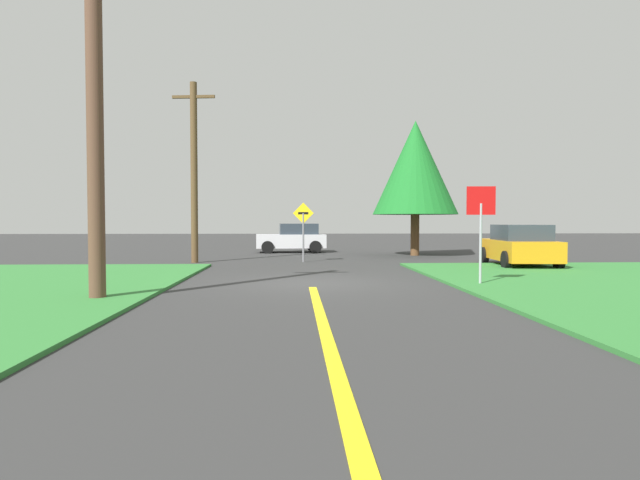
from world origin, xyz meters
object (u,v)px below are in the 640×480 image
object	(u,v)px
utility_pole_mid	(194,170)
direction_sign	(303,225)
oak_tree_left	(415,168)
stop_sign	(481,216)
car_approaching_junction	(293,238)
utility_pole_near	(95,113)
car_on_crossroad	(520,246)

from	to	relation	value
utility_pole_mid	direction_sign	xyz separation A→B (m)	(4.59, 0.14, -2.32)
direction_sign	oak_tree_left	distance (m)	7.67
direction_sign	utility_pole_mid	bearing A→B (deg)	-178.26
stop_sign	car_approaching_junction	distance (m)	16.73
direction_sign	oak_tree_left	xyz separation A→B (m)	(5.78, 4.13, 2.88)
stop_sign	direction_sign	xyz separation A→B (m)	(-4.63, 8.76, -0.32)
utility_pole_near	oak_tree_left	world-z (taller)	utility_pole_near
stop_sign	utility_pole_mid	distance (m)	12.78
utility_pole_mid	oak_tree_left	size ratio (longest dim) A/B	1.10
car_on_crossroad	direction_sign	bearing A→B (deg)	77.28
car_on_crossroad	utility_pole_mid	bearing A→B (deg)	83.88
utility_pole_near	utility_pole_mid	size ratio (longest dim) A/B	1.07
car_approaching_junction	utility_pole_mid	distance (m)	8.92
stop_sign	car_on_crossroad	bearing A→B (deg)	-114.51
car_approaching_junction	oak_tree_left	size ratio (longest dim) A/B	0.58
utility_pole_near	direction_sign	distance (m)	12.19
utility_pole_near	utility_pole_mid	distance (m)	10.81
stop_sign	utility_pole_mid	bearing A→B (deg)	-36.34
stop_sign	utility_pole_near	xyz separation A→B (m)	(-9.36, -2.20, 2.21)
car_approaching_junction	utility_pole_mid	world-z (taller)	utility_pole_mid
car_approaching_junction	direction_sign	world-z (taller)	direction_sign
car_approaching_junction	utility_pole_near	bearing A→B (deg)	72.69
car_approaching_junction	car_on_crossroad	bearing A→B (deg)	128.00
direction_sign	car_on_crossroad	bearing A→B (deg)	-17.49
car_on_crossroad	direction_sign	distance (m)	8.78
utility_pole_mid	oak_tree_left	distance (m)	11.23
utility_pole_mid	oak_tree_left	bearing A→B (deg)	22.36
direction_sign	stop_sign	bearing A→B (deg)	-62.14
car_on_crossroad	car_approaching_junction	world-z (taller)	same
car_approaching_junction	oak_tree_left	bearing A→B (deg)	150.23
car_on_crossroad	oak_tree_left	xyz separation A→B (m)	(-2.56, 6.76, 3.66)
car_approaching_junction	direction_sign	xyz separation A→B (m)	(0.47, -7.14, 0.78)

